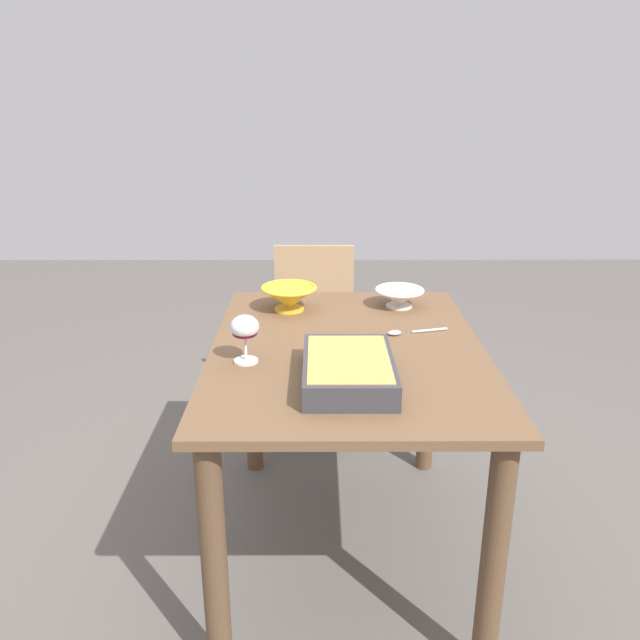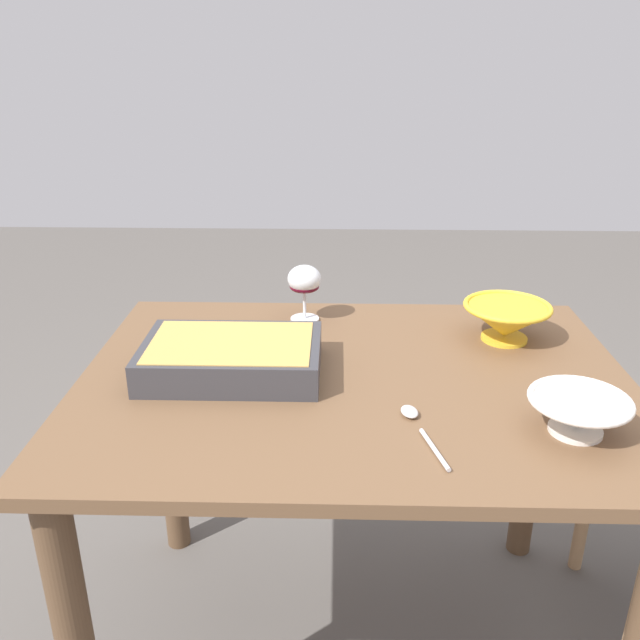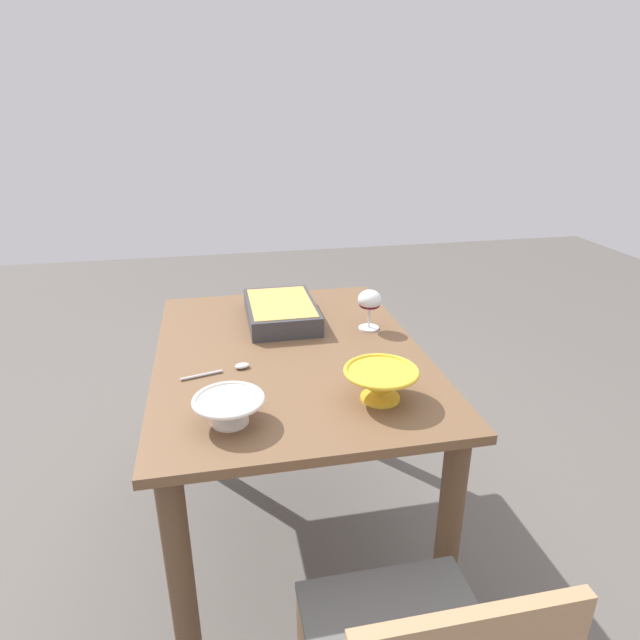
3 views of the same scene
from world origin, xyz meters
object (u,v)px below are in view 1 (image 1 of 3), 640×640
casserole_dish (348,368)px  serving_spoon (405,332)px  wine_glass (245,330)px  dining_table (347,387)px  mixing_bowl (289,297)px  chair (314,329)px  small_bowl (399,296)px

casserole_dish → serving_spoon: size_ratio=1.79×
wine_glass → casserole_dish: 0.32m
wine_glass → serving_spoon: size_ratio=0.70×
dining_table → mixing_bowl: 0.44m
chair → casserole_dish: chair is taller
wine_glass → small_bowl: size_ratio=0.80×
chair → small_bowl: chair is taller
wine_glass → chair: bearing=169.6°
mixing_bowl → small_bowl: 0.40m
casserole_dish → mixing_bowl: mixing_bowl is taller
chair → mixing_bowl: mixing_bowl is taller
wine_glass → mixing_bowl: size_ratio=0.71×
dining_table → serving_spoon: serving_spoon is taller
chair → casserole_dish: size_ratio=2.25×
small_bowl → dining_table: bearing=-28.1°
dining_table → small_bowl: small_bowl is taller
casserole_dish → mixing_bowl: 0.63m
casserole_dish → mixing_bowl: (-0.60, -0.18, 0.01)m
dining_table → wine_glass: (0.12, -0.30, 0.24)m
casserole_dish → serving_spoon: 0.41m
chair → casserole_dish: (1.17, 0.10, 0.32)m
wine_glass → casserole_dish: bearing=64.6°
chair → casserole_dish: 1.22m
dining_table → wine_glass: 0.40m
chair → small_bowl: size_ratio=4.61×
chair → serving_spoon: 0.91m
small_bowl → mixing_bowl: bearing=-85.1°
casserole_dish → small_bowl: same height
dining_table → casserole_dish: size_ratio=3.11×
mixing_bowl → wine_glass: bearing=-12.7°
wine_glass → casserole_dish: (0.14, 0.29, -0.06)m
wine_glass → small_bowl: bearing=134.9°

